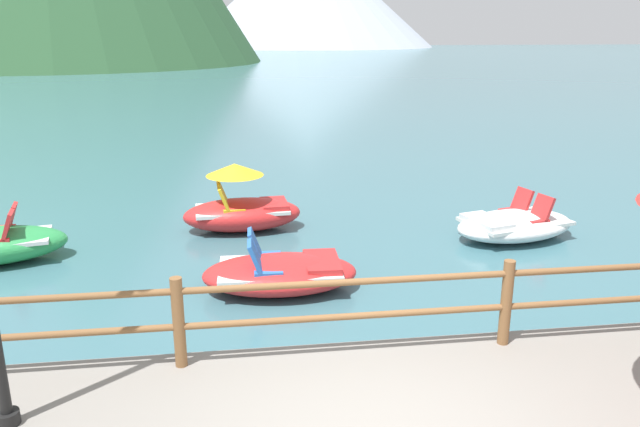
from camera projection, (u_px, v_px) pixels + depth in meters
The scene contains 5 objects.
ground_plane at pixel (249, 83), 43.07m from camera, with size 200.00×200.00×0.00m, color #3D6B75.
dock_railing at pixel (348, 304), 6.29m from camera, with size 23.92×0.12×0.95m.
pedal_boat_2 at pixel (514, 224), 11.20m from camera, with size 2.58×1.90×0.83m.
pedal_boat_4 at pixel (242, 208), 11.61m from camera, with size 2.27×1.26×1.28m.
pedal_boat_5 at pixel (281, 273), 8.97m from camera, with size 2.28×1.35×0.83m.
Camera 1 is at (-1.07, -4.12, 3.66)m, focal length 34.74 mm.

